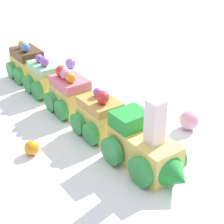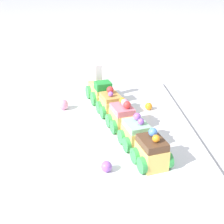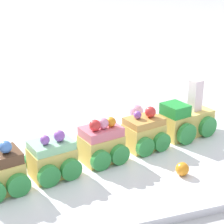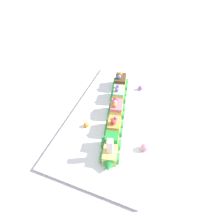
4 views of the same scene
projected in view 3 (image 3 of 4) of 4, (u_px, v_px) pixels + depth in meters
ground_plane at (118, 161)px, 0.65m from camera, size 10.00×10.00×0.00m
display_board at (118, 158)px, 0.65m from camera, size 0.61×0.37×0.01m
cake_train_locomotive at (189, 120)px, 0.72m from camera, size 0.14×0.09×0.11m
cake_car_caramel at (144, 133)px, 0.66m from camera, size 0.08×0.08×0.08m
cake_car_strawberry at (101, 144)px, 0.62m from camera, size 0.08×0.08×0.08m
cake_car_mint at (52, 159)px, 0.57m from camera, size 0.08×0.08×0.07m
gumball_orange at (182, 169)px, 0.58m from camera, size 0.02×0.02×0.02m
gumball_pink at (136, 112)px, 0.80m from camera, size 0.03×0.03×0.03m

